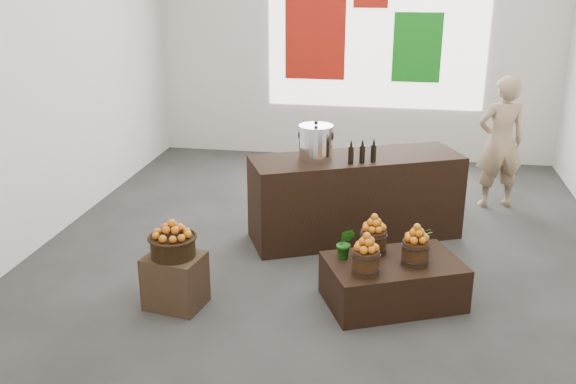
% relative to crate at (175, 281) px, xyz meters
% --- Properties ---
extents(ground, '(7.00, 7.00, 0.00)m').
position_rel_crate_xyz_m(ground, '(1.15, 1.43, -0.24)').
color(ground, '#3D3D3A').
rests_on(ground, ground).
extents(back_wall, '(6.00, 0.04, 4.00)m').
position_rel_crate_xyz_m(back_wall, '(1.15, 4.93, 1.76)').
color(back_wall, silver).
rests_on(back_wall, ground).
extents(back_opening, '(3.20, 0.02, 2.40)m').
position_rel_crate_xyz_m(back_opening, '(1.45, 4.91, 1.76)').
color(back_opening, white).
rests_on(back_opening, back_wall).
extents(deco_red_left, '(0.90, 0.04, 1.40)m').
position_rel_crate_xyz_m(deco_red_left, '(0.55, 4.90, 1.66)').
color(deco_red_left, '#AC180D').
rests_on(deco_red_left, back_wall).
extents(deco_green_right, '(0.70, 0.04, 1.00)m').
position_rel_crate_xyz_m(deco_green_right, '(2.05, 4.90, 1.46)').
color(deco_green_right, '#137B17').
rests_on(deco_green_right, back_wall).
extents(crate, '(0.54, 0.47, 0.48)m').
position_rel_crate_xyz_m(crate, '(0.00, 0.00, 0.00)').
color(crate, '#453220').
rests_on(crate, ground).
extents(wicker_basket, '(0.38, 0.38, 0.17)m').
position_rel_crate_xyz_m(wicker_basket, '(0.00, 0.00, 0.33)').
color(wicker_basket, black).
rests_on(wicker_basket, crate).
extents(apples_in_basket, '(0.30, 0.30, 0.16)m').
position_rel_crate_xyz_m(apples_in_basket, '(0.00, 0.00, 0.49)').
color(apples_in_basket, '#9E1405').
rests_on(apples_in_basket, wicker_basket).
extents(display_table, '(1.35, 1.12, 0.40)m').
position_rel_crate_xyz_m(display_table, '(1.88, 0.39, -0.04)').
color(display_table, black).
rests_on(display_table, ground).
extents(apple_bucket_front_left, '(0.23, 0.23, 0.21)m').
position_rel_crate_xyz_m(apple_bucket_front_left, '(1.64, 0.11, 0.27)').
color(apple_bucket_front_left, '#38220F').
rests_on(apple_bucket_front_left, display_table).
extents(apples_in_bucket_front_left, '(0.17, 0.17, 0.16)m').
position_rel_crate_xyz_m(apples_in_bucket_front_left, '(1.64, 0.11, 0.45)').
color(apples_in_bucket_front_left, '#9E1405').
rests_on(apples_in_bucket_front_left, apple_bucket_front_left).
extents(apple_bucket_front_right, '(0.23, 0.23, 0.21)m').
position_rel_crate_xyz_m(apple_bucket_front_right, '(2.05, 0.37, 0.27)').
color(apple_bucket_front_right, '#38220F').
rests_on(apple_bucket_front_right, display_table).
extents(apples_in_bucket_front_right, '(0.17, 0.17, 0.16)m').
position_rel_crate_xyz_m(apples_in_bucket_front_right, '(2.05, 0.37, 0.45)').
color(apples_in_bucket_front_right, '#9E1405').
rests_on(apples_in_bucket_front_right, apple_bucket_front_right).
extents(apple_bucket_rear, '(0.23, 0.23, 0.21)m').
position_rel_crate_xyz_m(apple_bucket_rear, '(1.68, 0.53, 0.27)').
color(apple_bucket_rear, '#38220F').
rests_on(apple_bucket_rear, display_table).
extents(apples_in_bucket_rear, '(0.17, 0.17, 0.16)m').
position_rel_crate_xyz_m(apples_in_bucket_rear, '(1.68, 0.53, 0.45)').
color(apples_in_bucket_rear, '#9E1405').
rests_on(apples_in_bucket_rear, apple_bucket_rear).
extents(herb_garnish_right, '(0.22, 0.20, 0.24)m').
position_rel_crate_xyz_m(herb_garnish_right, '(2.10, 0.66, 0.28)').
color(herb_garnish_right, '#185712').
rests_on(herb_garnish_right, display_table).
extents(herb_garnish_left, '(0.17, 0.15, 0.29)m').
position_rel_crate_xyz_m(herb_garnish_left, '(1.45, 0.37, 0.31)').
color(herb_garnish_left, '#185712').
rests_on(herb_garnish_left, display_table).
extents(counter, '(2.35, 1.58, 0.92)m').
position_rel_crate_xyz_m(counter, '(1.43, 1.79, 0.22)').
color(counter, black).
rests_on(counter, ground).
extents(stock_pot_left, '(0.35, 0.35, 0.35)m').
position_rel_crate_xyz_m(stock_pot_left, '(1.01, 1.60, 0.86)').
color(stock_pot_left, silver).
rests_on(stock_pot_left, counter).
extents(oil_cruets, '(0.25, 0.16, 0.26)m').
position_rel_crate_xyz_m(oil_cruets, '(1.52, 1.59, 0.81)').
color(oil_cruets, black).
rests_on(oil_cruets, counter).
extents(shopper, '(0.67, 0.53, 1.63)m').
position_rel_crate_xyz_m(shopper, '(3.07, 3.05, 0.57)').
color(shopper, '#9F8361').
rests_on(shopper, ground).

